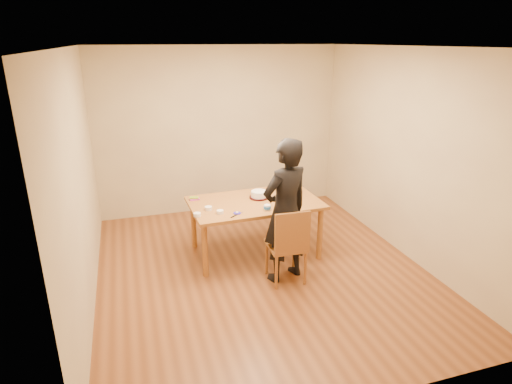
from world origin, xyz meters
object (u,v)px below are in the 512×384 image
object	(u,v)px
dining_table	(255,203)
dining_chair	(286,246)
cake	(259,194)
cake_plate	(259,197)
person	(285,211)

from	to	relation	value
dining_table	dining_chair	world-z (taller)	dining_table
cake	cake_plate	bearing A→B (deg)	180.00
cake_plate	dining_table	bearing A→B (deg)	-129.95
dining_table	cake	xyz separation A→B (m)	(0.09, 0.11, 0.08)
cake_plate	cake	distance (m)	0.04
dining_chair	cake	world-z (taller)	cake
cake_plate	person	distance (m)	0.85
dining_chair	cake_plate	world-z (taller)	cake_plate
dining_table	cake	bearing A→B (deg)	47.87
cake_plate	cake	world-z (taller)	cake
cake_plate	dining_chair	bearing A→B (deg)	-86.15
dining_table	person	distance (m)	0.76
person	cake	bearing A→B (deg)	-105.14
dining_table	cake_plate	xyz separation A→B (m)	(0.09, 0.11, 0.03)
dining_chair	cake	bearing A→B (deg)	96.03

